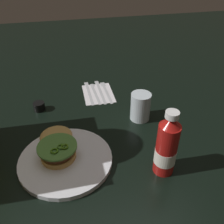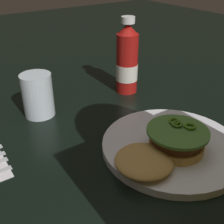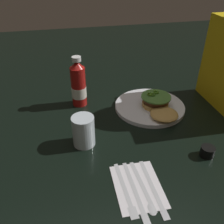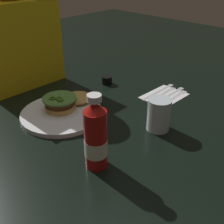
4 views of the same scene
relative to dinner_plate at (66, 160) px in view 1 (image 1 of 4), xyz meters
name	(u,v)px [view 1 (image 1 of 4)]	position (x,y,z in m)	size (l,w,h in m)	color
ground_plane	(105,123)	(0.17, -0.16, -0.01)	(3.00, 3.00, 0.00)	black
dinner_plate	(66,160)	(0.00, 0.00, 0.00)	(0.29, 0.29, 0.02)	white
burger_sandwich	(57,145)	(0.04, 0.02, 0.03)	(0.20, 0.12, 0.05)	tan
ketchup_bottle	(166,147)	(-0.10, -0.28, 0.08)	(0.06, 0.06, 0.21)	#A81613
water_glass	(140,106)	(0.17, -0.29, 0.05)	(0.08, 0.08, 0.11)	silver
condiment_cup	(39,106)	(0.31, 0.08, 0.01)	(0.05, 0.05, 0.03)	black
napkin	(98,93)	(0.38, -0.17, -0.01)	(0.17, 0.13, 0.00)	white
fork_utensil	(106,90)	(0.40, -0.21, 0.00)	(0.19, 0.02, 0.00)	silver
butter_knife	(100,90)	(0.41, -0.18, 0.00)	(0.21, 0.02, 0.00)	silver
spoon_utensil	(94,90)	(0.41, -0.16, 0.00)	(0.19, 0.03, 0.00)	silver
steak_knife	(89,91)	(0.41, -0.13, 0.00)	(0.21, 0.02, 0.00)	silver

